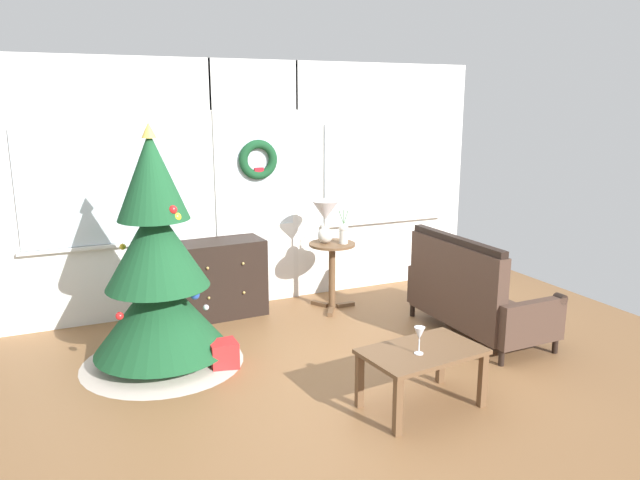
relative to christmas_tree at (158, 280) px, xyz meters
name	(u,v)px	position (x,y,z in m)	size (l,w,h in m)	color
ground_plane	(343,378)	(1.25, -0.88, -0.72)	(6.76, 6.76, 0.00)	brown
back_wall_with_door	(256,184)	(1.25, 1.21, 0.56)	(5.20, 0.19, 2.55)	white
christmas_tree	(158,280)	(0.00, 0.00, 0.00)	(1.34, 1.34, 1.98)	#4C331E
dresser_cabinet	(219,279)	(0.74, 0.91, -0.33)	(0.92, 0.48, 0.78)	black
settee_sofa	(471,297)	(2.73, -0.56, -0.34)	(0.74, 1.44, 0.96)	black
side_table	(332,263)	(1.87, 0.63, -0.21)	(0.50, 0.48, 0.71)	brown
table_lamp	(325,216)	(1.81, 0.67, 0.28)	(0.28, 0.28, 0.44)	silver
flower_vase	(344,232)	(1.97, 0.57, 0.11)	(0.11, 0.10, 0.35)	beige
coffee_table	(422,358)	(1.55, -1.52, -0.35)	(0.89, 0.61, 0.44)	brown
wine_glass	(419,334)	(1.49, -1.56, -0.14)	(0.08, 0.08, 0.20)	silver
gift_box	(223,354)	(0.44, -0.30, -0.61)	(0.22, 0.20, 0.22)	red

